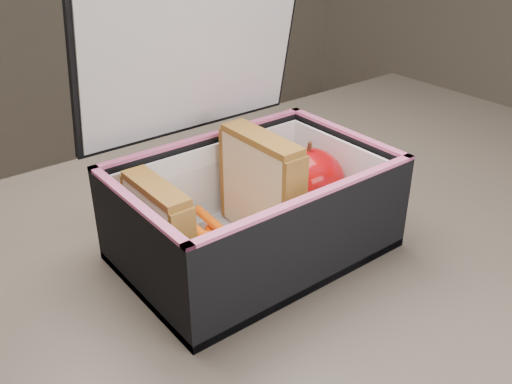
% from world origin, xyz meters
% --- Properties ---
extents(kitchen_table, '(1.20, 0.80, 0.75)m').
position_xyz_m(kitchen_table, '(0.00, 0.00, 0.66)').
color(kitchen_table, brown).
rests_on(kitchen_table, ground).
extents(lunch_bag, '(0.27, 0.22, 0.27)m').
position_xyz_m(lunch_bag, '(-0.03, 0.06, 0.81)').
color(lunch_bag, black).
rests_on(lunch_bag, kitchen_table).
extents(plastic_tub, '(0.16, 0.12, 0.07)m').
position_xyz_m(plastic_tub, '(-0.08, 0.06, 0.80)').
color(plastic_tub, white).
rests_on(plastic_tub, lunch_bag).
extents(sandwich_left, '(0.02, 0.09, 0.10)m').
position_xyz_m(sandwich_left, '(-0.14, 0.06, 0.81)').
color(sandwich_left, beige).
rests_on(sandwich_left, plastic_tub).
extents(sandwich_right, '(0.03, 0.10, 0.11)m').
position_xyz_m(sandwich_right, '(-0.02, 0.06, 0.82)').
color(sandwich_right, beige).
rests_on(sandwich_right, plastic_tub).
extents(carrot_sticks, '(0.05, 0.12, 0.03)m').
position_xyz_m(carrot_sticks, '(-0.08, 0.06, 0.78)').
color(carrot_sticks, '#FD4A00').
rests_on(carrot_sticks, plastic_tub).
extents(paper_napkin, '(0.08, 0.09, 0.01)m').
position_xyz_m(paper_napkin, '(0.04, 0.06, 0.77)').
color(paper_napkin, white).
rests_on(paper_napkin, lunch_bag).
extents(red_apple, '(0.11, 0.11, 0.09)m').
position_xyz_m(red_apple, '(0.04, 0.06, 0.81)').
color(red_apple, maroon).
rests_on(red_apple, paper_napkin).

